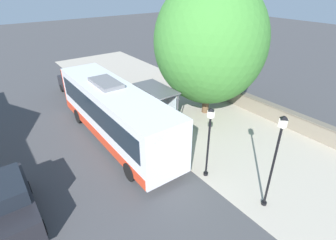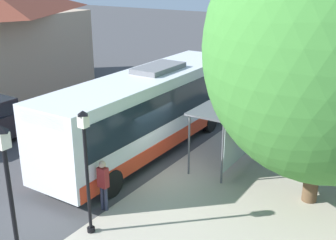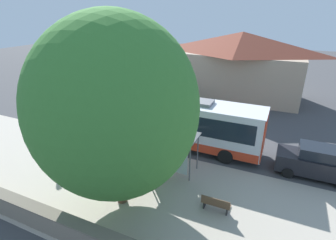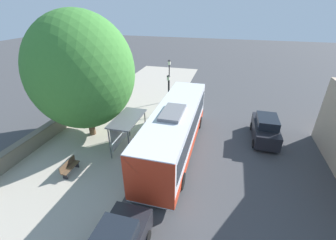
# 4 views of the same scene
# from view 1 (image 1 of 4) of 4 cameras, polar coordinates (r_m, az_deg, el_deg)

# --- Properties ---
(ground_plane) EXTENTS (120.00, 120.00, 0.00)m
(ground_plane) POSITION_cam_1_polar(r_m,az_deg,el_deg) (16.90, -3.64, -4.18)
(ground_plane) COLOR #424244
(ground_plane) RESTS_ON ground
(sidewalk_plaza) EXTENTS (9.00, 44.00, 0.02)m
(sidewalk_plaza) POSITION_cam_1_polar(r_m,az_deg,el_deg) (19.32, 7.62, 0.12)
(sidewalk_plaza) COLOR #ADA393
(sidewalk_plaza) RESTS_ON ground
(stone_wall) EXTENTS (0.60, 20.00, 1.16)m
(stone_wall) POSITION_cam_1_polar(r_m,az_deg,el_deg) (21.84, 15.53, 4.42)
(stone_wall) COLOR slate
(stone_wall) RESTS_ON ground
(bus) EXTENTS (2.74, 11.40, 3.65)m
(bus) POSITION_cam_1_polar(r_m,az_deg,el_deg) (16.38, -11.56, 1.72)
(bus) COLOR silver
(bus) RESTS_ON ground
(bus_shelter) EXTENTS (1.71, 3.44, 2.53)m
(bus_shelter) POSITION_cam_1_polar(r_m,az_deg,el_deg) (18.22, -2.23, 5.85)
(bus_shelter) COLOR #515459
(bus_shelter) RESTS_ON ground
(pedestrian) EXTENTS (0.34, 0.24, 1.79)m
(pedestrian) POSITION_cam_1_polar(r_m,az_deg,el_deg) (13.96, 3.66, -6.74)
(pedestrian) COLOR #2D3347
(pedestrian) RESTS_ON ground
(bench) EXTENTS (0.40, 1.45, 0.88)m
(bench) POSITION_cam_1_polar(r_m,az_deg,el_deg) (22.85, -2.34, 6.22)
(bench) COLOR brown
(bench) RESTS_ON ground
(street_lamp_near) EXTENTS (0.28, 0.28, 3.91)m
(street_lamp_near) POSITION_cam_1_polar(r_m,az_deg,el_deg) (12.82, 8.89, -3.75)
(street_lamp_near) COLOR black
(street_lamp_near) RESTS_ON ground
(street_lamp_far) EXTENTS (0.28, 0.28, 4.57)m
(street_lamp_far) POSITION_cam_1_polar(r_m,az_deg,el_deg) (11.62, 22.28, -7.33)
(street_lamp_far) COLOR black
(street_lamp_far) RESTS_ON ground
(shade_tree) EXTENTS (7.68, 7.68, 9.51)m
(shade_tree) POSITION_cam_1_polar(r_m,az_deg,el_deg) (18.73, 9.15, 16.32)
(shade_tree) COLOR brown
(shade_tree) RESTS_ON ground
(parked_car_behind_bus) EXTENTS (1.92, 4.45, 1.96)m
(parked_car_behind_bus) POSITION_cam_1_polar(r_m,az_deg,el_deg) (24.53, -19.49, 7.38)
(parked_car_behind_bus) COLOR black
(parked_car_behind_bus) RESTS_ON ground
(parked_car_far_lane) EXTENTS (1.87, 4.28, 2.02)m
(parked_car_far_lane) POSITION_cam_1_polar(r_m,az_deg,el_deg) (13.00, -31.32, -15.25)
(parked_car_far_lane) COLOR black
(parked_car_far_lane) RESTS_ON ground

